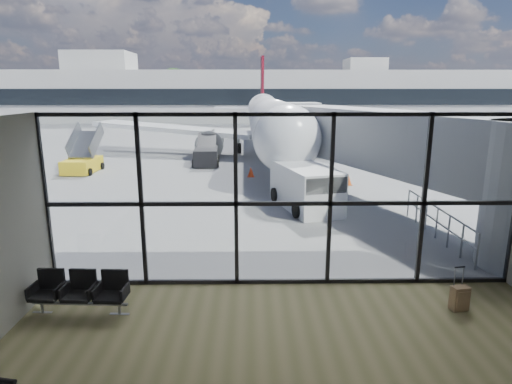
{
  "coord_description": "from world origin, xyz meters",
  "views": [
    {
      "loc": [
        -0.84,
        -10.51,
        5.01
      ],
      "look_at": [
        -0.65,
        3.0,
        1.79
      ],
      "focal_mm": 30.0,
      "sensor_mm": 36.0,
      "label": 1
    }
  ],
  "objects_px": {
    "seating_row": "(81,290)",
    "belt_loader": "(206,155)",
    "suitcase": "(460,298)",
    "mobile_stairs": "(83,163)",
    "service_van": "(306,187)",
    "airliner": "(269,120)"
  },
  "relations": [
    {
      "from": "seating_row",
      "to": "belt_loader",
      "type": "height_order",
      "value": "belt_loader"
    },
    {
      "from": "suitcase",
      "to": "belt_loader",
      "type": "relative_size",
      "value": 0.24
    },
    {
      "from": "mobile_stairs",
      "to": "belt_loader",
      "type": "bearing_deg",
      "value": 21.48
    },
    {
      "from": "service_van",
      "to": "mobile_stairs",
      "type": "distance_m",
      "value": 15.49
    },
    {
      "from": "airliner",
      "to": "service_van",
      "type": "relative_size",
      "value": 7.41
    },
    {
      "from": "service_van",
      "to": "mobile_stairs",
      "type": "bearing_deg",
      "value": 130.88
    },
    {
      "from": "airliner",
      "to": "belt_loader",
      "type": "bearing_deg",
      "value": -127.39
    },
    {
      "from": "suitcase",
      "to": "service_van",
      "type": "relative_size",
      "value": 0.23
    },
    {
      "from": "mobile_stairs",
      "to": "seating_row",
      "type": "bearing_deg",
      "value": -68.07
    },
    {
      "from": "service_van",
      "to": "belt_loader",
      "type": "relative_size",
      "value": 1.03
    },
    {
      "from": "service_van",
      "to": "belt_loader",
      "type": "height_order",
      "value": "belt_loader"
    },
    {
      "from": "seating_row",
      "to": "service_van",
      "type": "height_order",
      "value": "service_van"
    },
    {
      "from": "service_van",
      "to": "belt_loader",
      "type": "distance_m",
      "value": 12.57
    },
    {
      "from": "service_van",
      "to": "suitcase",
      "type": "bearing_deg",
      "value": -90.22
    },
    {
      "from": "mobile_stairs",
      "to": "suitcase",
      "type": "bearing_deg",
      "value": -47.53
    },
    {
      "from": "suitcase",
      "to": "service_van",
      "type": "height_order",
      "value": "service_van"
    },
    {
      "from": "suitcase",
      "to": "mobile_stairs",
      "type": "height_order",
      "value": "mobile_stairs"
    },
    {
      "from": "airliner",
      "to": "mobile_stairs",
      "type": "relative_size",
      "value": 9.73
    },
    {
      "from": "seating_row",
      "to": "airliner",
      "type": "xyz_separation_m",
      "value": [
        5.52,
        26.38,
        2.1
      ]
    },
    {
      "from": "seating_row",
      "to": "belt_loader",
      "type": "xyz_separation_m",
      "value": [
        0.89,
        20.16,
        0.13
      ]
    },
    {
      "from": "suitcase",
      "to": "belt_loader",
      "type": "distance_m",
      "value": 21.75
    },
    {
      "from": "suitcase",
      "to": "service_van",
      "type": "distance_m",
      "value": 9.29
    }
  ]
}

